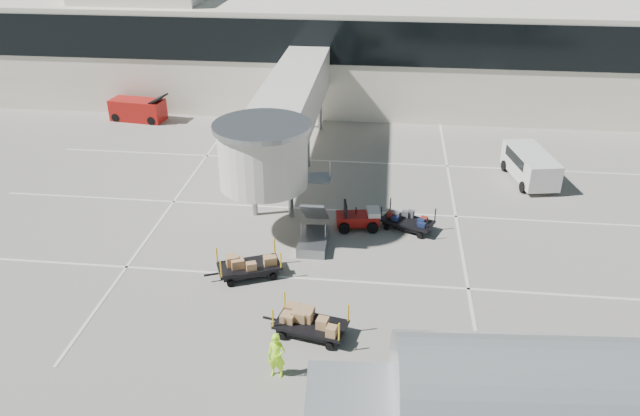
# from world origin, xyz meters

# --- Properties ---
(ground) EXTENTS (140.00, 140.00, 0.00)m
(ground) POSITION_xyz_m (0.00, 0.00, 0.00)
(ground) COLOR #A29B90
(ground) RESTS_ON ground
(lane_markings) EXTENTS (40.00, 30.00, 0.02)m
(lane_markings) POSITION_xyz_m (-0.67, 9.33, 0.01)
(lane_markings) COLOR silver
(lane_markings) RESTS_ON ground
(terminal) EXTENTS (64.00, 12.11, 15.20)m
(terminal) POSITION_xyz_m (-0.35, 29.94, 4.11)
(terminal) COLOR white
(terminal) RESTS_ON ground
(jet_bridge) EXTENTS (5.70, 20.40, 6.03)m
(jet_bridge) POSITION_xyz_m (-3.97, 12.26, 4.28)
(jet_bridge) COLOR silver
(jet_bridge) RESTS_ON ground
(baggage_tug) EXTENTS (2.41, 1.74, 1.48)m
(baggage_tug) POSITION_xyz_m (0.74, 7.17, 0.54)
(baggage_tug) COLOR maroon
(baggage_tug) RESTS_ON ground
(suitcase_cart) EXTENTS (3.27, 2.25, 1.28)m
(suitcase_cart) POSITION_xyz_m (3.35, 7.26, 0.45)
(suitcase_cart) COLOR black
(suitcase_cart) RESTS_ON ground
(box_cart_near) EXTENTS (3.58, 1.98, 1.37)m
(box_cart_near) POSITION_xyz_m (-0.69, -2.03, 0.54)
(box_cart_near) COLOR black
(box_cart_near) RESTS_ON ground
(box_cart_far) EXTENTS (3.52, 2.42, 1.37)m
(box_cart_far) POSITION_xyz_m (-4.05, 1.99, 0.52)
(box_cart_far) COLOR black
(box_cart_far) RESTS_ON ground
(ground_worker) EXTENTS (0.72, 0.52, 1.86)m
(ground_worker) POSITION_xyz_m (-1.58, -4.48, 0.93)
(ground_worker) COLOR #A6FF1A
(ground_worker) RESTS_ON ground
(minivan) EXTENTS (2.85, 5.11, 1.83)m
(minivan) POSITION_xyz_m (10.76, 14.46, 1.10)
(minivan) COLOR silver
(minivan) RESTS_ON ground
(belt_loader) EXTENTS (4.58, 2.26, 2.12)m
(belt_loader) POSITION_xyz_m (-17.20, 22.51, 0.81)
(belt_loader) COLOR maroon
(belt_loader) RESTS_ON ground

